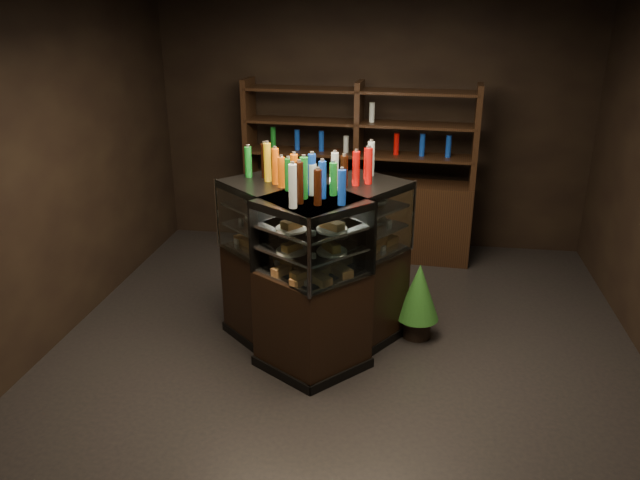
# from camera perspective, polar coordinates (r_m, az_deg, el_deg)

# --- Properties ---
(ground) EXTENTS (5.00, 5.00, 0.00)m
(ground) POSITION_cam_1_polar(r_m,az_deg,el_deg) (5.58, 2.38, -9.23)
(ground) COLOR black
(ground) RESTS_ON ground
(room_shell) EXTENTS (5.02, 5.02, 3.01)m
(room_shell) POSITION_cam_1_polar(r_m,az_deg,el_deg) (4.89, 2.72, 10.78)
(room_shell) COLOR black
(room_shell) RESTS_ON ground
(display_case) EXTENTS (1.68, 1.46, 1.43)m
(display_case) POSITION_cam_1_polar(r_m,az_deg,el_deg) (5.25, -0.57, -5.33)
(display_case) COLOR black
(display_case) RESTS_ON ground
(food_display) EXTENTS (1.26, 1.09, 0.44)m
(food_display) POSITION_cam_1_polar(r_m,az_deg,el_deg) (5.02, -0.60, 0.40)
(food_display) COLOR gold
(food_display) RESTS_ON display_case
(bottles_top) EXTENTS (1.09, 0.95, 0.30)m
(bottles_top) POSITION_cam_1_polar(r_m,az_deg,el_deg) (4.87, -0.62, 6.19)
(bottles_top) COLOR #147223
(bottles_top) RESTS_ON display_case
(potted_conifer) EXTENTS (0.37, 0.37, 0.79)m
(potted_conifer) POSITION_cam_1_polar(r_m,az_deg,el_deg) (5.51, 9.04, -4.58)
(potted_conifer) COLOR black
(potted_conifer) RESTS_ON ground
(back_shelving) EXTENTS (2.61, 0.56, 2.00)m
(back_shelving) POSITION_cam_1_polar(r_m,az_deg,el_deg) (7.22, 3.41, 3.22)
(back_shelving) COLOR black
(back_shelving) RESTS_ON ground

